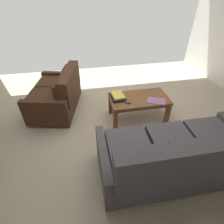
{
  "coord_description": "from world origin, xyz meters",
  "views": [
    {
      "loc": [
        0.55,
        2.44,
        2.19
      ],
      "look_at": [
        0.16,
        0.43,
        0.63
      ],
      "focal_mm": 28.12,
      "sensor_mm": 36.0,
      "label": 1
    }
  ],
  "objects": [
    {
      "name": "ground_plane",
      "position": [
        0.0,
        0.0,
        -0.0
      ],
      "size": [
        5.86,
        5.38,
        0.01
      ],
      "primitive_type": "cube",
      "color": "#B7A88E"
    },
    {
      "name": "tv_remote",
      "position": [
        -0.17,
        -0.02,
        0.47
      ],
      "size": [
        0.11,
        0.16,
        0.02
      ],
      "color": "black",
      "rests_on": "coffee_table"
    },
    {
      "name": "loveseat_near",
      "position": [
        1.05,
        -0.69,
        0.36
      ],
      "size": [
        1.05,
        1.37,
        0.86
      ],
      "color": "black",
      "rests_on": "ground"
    },
    {
      "name": "loose_magazine",
      "position": [
        -0.71,
        0.04,
        0.46
      ],
      "size": [
        0.38,
        0.32,
        0.01
      ],
      "primitive_type": "cube",
      "rotation": [
        0.0,
        0.0,
        4.29
      ],
      "color": "#996699",
      "rests_on": "coffee_table"
    },
    {
      "name": "coffee_table",
      "position": [
        -0.45,
        -0.12,
        0.39
      ],
      "size": [
        1.07,
        0.58,
        0.46
      ],
      "color": "brown",
      "rests_on": "ground"
    },
    {
      "name": "book_stack",
      "position": [
        -0.06,
        -0.18,
        0.5
      ],
      "size": [
        0.27,
        0.32,
        0.07
      ],
      "color": "#996699",
      "rests_on": "coffee_table"
    },
    {
      "name": "sofa_main",
      "position": [
        -0.52,
        1.19,
        0.38
      ],
      "size": [
        1.95,
        0.93,
        0.92
      ],
      "color": "black",
      "rests_on": "ground"
    }
  ]
}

